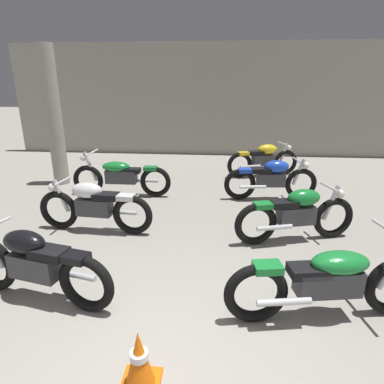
# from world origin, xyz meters

# --- Properties ---
(back_wall) EXTENTS (13.21, 0.24, 3.60)m
(back_wall) POSITION_xyz_m (0.00, 9.27, 1.80)
(back_wall) COLOR #9E998E
(back_wall) RESTS_ON ground
(support_pillar) EXTENTS (0.36, 0.36, 3.20)m
(support_pillar) POSITION_xyz_m (-3.42, 5.47, 1.60)
(support_pillar) COLOR #9E998E
(support_pillar) RESTS_ON ground
(motorcycle_left_row_0) EXTENTS (1.95, 0.61, 0.88)m
(motorcycle_left_row_0) POSITION_xyz_m (-1.55, 1.06, 0.46)
(motorcycle_left_row_0) COLOR black
(motorcycle_left_row_0) RESTS_ON ground
(motorcycle_left_row_1) EXTENTS (1.97, 0.48, 0.88)m
(motorcycle_left_row_1) POSITION_xyz_m (-1.57, 2.88, 0.46)
(motorcycle_left_row_1) COLOR black
(motorcycle_left_row_1) RESTS_ON ground
(motorcycle_left_row_2) EXTENTS (2.17, 0.68, 0.97)m
(motorcycle_left_row_2) POSITION_xyz_m (-1.67, 4.68, 0.45)
(motorcycle_left_row_2) COLOR black
(motorcycle_left_row_2) RESTS_ON ground
(motorcycle_right_row_0) EXTENTS (2.16, 0.74, 0.97)m
(motorcycle_right_row_0) POSITION_xyz_m (1.64, 1.04, 0.45)
(motorcycle_right_row_0) COLOR black
(motorcycle_right_row_0) RESTS_ON ground
(motorcycle_right_row_1) EXTENTS (1.93, 0.72, 0.88)m
(motorcycle_right_row_1) POSITION_xyz_m (1.68, 2.82, 0.46)
(motorcycle_right_row_1) COLOR black
(motorcycle_right_row_1) RESTS_ON ground
(motorcycle_right_row_2) EXTENTS (1.97, 0.54, 0.88)m
(motorcycle_right_row_2) POSITION_xyz_m (1.56, 4.75, 0.46)
(motorcycle_right_row_2) COLOR black
(motorcycle_right_row_2) RESTS_ON ground
(motorcycle_right_row_3) EXTENTS (1.91, 0.76, 0.88)m
(motorcycle_right_row_3) POSITION_xyz_m (1.60, 6.58, 0.46)
(motorcycle_right_row_3) COLOR black
(motorcycle_right_row_3) RESTS_ON ground
(traffic_cone) EXTENTS (0.32, 0.32, 0.54)m
(traffic_cone) POSITION_xyz_m (-0.11, 0.04, 0.26)
(traffic_cone) COLOR orange
(traffic_cone) RESTS_ON ground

